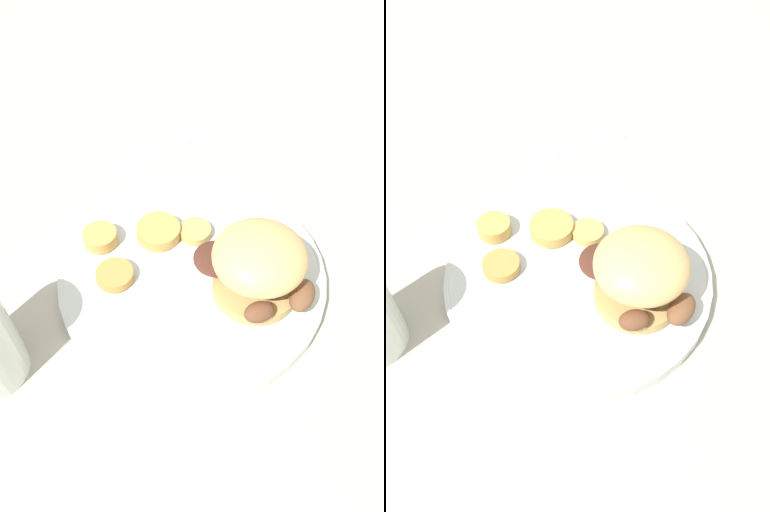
{
  "view_description": "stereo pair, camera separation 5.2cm",
  "coord_description": "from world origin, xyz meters",
  "views": [
    {
      "loc": [
        -0.34,
        -0.02,
        0.48
      ],
      "look_at": [
        0.0,
        0.0,
        0.05
      ],
      "focal_mm": 35.0,
      "sensor_mm": 36.0,
      "label": 1
    },
    {
      "loc": [
        -0.33,
        -0.08,
        0.48
      ],
      "look_at": [
        0.0,
        0.0,
        0.05
      ],
      "focal_mm": 35.0,
      "sensor_mm": 36.0,
      "label": 2
    }
  ],
  "objects": [
    {
      "name": "potato_round_2",
      "position": [
        0.05,
        0.04,
        0.03
      ],
      "size": [
        0.05,
        0.05,
        0.01
      ],
      "primitive_type": "cylinder",
      "color": "tan",
      "rests_on": "dinner_plate"
    },
    {
      "name": "potato_round_1",
      "position": [
        -0.02,
        0.09,
        0.03
      ],
      "size": [
        0.04,
        0.04,
        0.01
      ],
      "primitive_type": "cylinder",
      "color": "#BC8942",
      "rests_on": "dinner_plate"
    },
    {
      "name": "sandwich",
      "position": [
        -0.02,
        -0.07,
        0.07
      ],
      "size": [
        0.11,
        0.14,
        0.08
      ],
      "color": "tan",
      "rests_on": "dinner_plate"
    },
    {
      "name": "fork",
      "position": [
        0.23,
        0.06,
        0.0
      ],
      "size": [
        0.11,
        0.14,
        0.0
      ],
      "color": "silver",
      "rests_on": "ground_plane"
    },
    {
      "name": "dinner_plate",
      "position": [
        0.0,
        0.0,
        0.01
      ],
      "size": [
        0.31,
        0.31,
        0.02
      ],
      "color": "silver",
      "rests_on": "ground_plane"
    },
    {
      "name": "potato_round_0",
      "position": [
        0.03,
        0.11,
        0.03
      ],
      "size": [
        0.04,
        0.04,
        0.02
      ],
      "primitive_type": "cylinder",
      "color": "tan",
      "rests_on": "dinner_plate"
    },
    {
      "name": "potato_round_3",
      "position": [
        0.05,
        -0.0,
        0.03
      ],
      "size": [
        0.04,
        0.04,
        0.01
      ],
      "primitive_type": "cylinder",
      "color": "tan",
      "rests_on": "dinner_plate"
    },
    {
      "name": "ground_plane",
      "position": [
        0.0,
        0.0,
        0.0
      ],
      "size": [
        4.0,
        4.0,
        0.0
      ],
      "primitive_type": "plane",
      "color": "#B2A899"
    }
  ]
}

